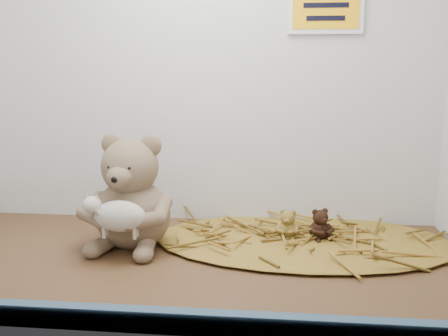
# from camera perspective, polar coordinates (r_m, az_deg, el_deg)

# --- Properties ---
(alcove_shell) EXTENTS (1.20, 0.60, 0.90)m
(alcove_shell) POSITION_cam_1_polar(r_m,az_deg,el_deg) (1.09, -3.92, 13.88)
(alcove_shell) COLOR #3D2A15
(alcove_shell) RESTS_ON ground
(front_rail) EXTENTS (1.19, 0.02, 0.04)m
(front_rail) POSITION_cam_1_polar(r_m,az_deg,el_deg) (0.82, -8.17, -16.80)
(front_rail) COLOR #384E6C
(front_rail) RESTS_ON shelf_floor
(straw_bed) EXTENTS (0.70, 0.40, 0.01)m
(straw_bed) POSITION_cam_1_polar(r_m,az_deg,el_deg) (1.19, 9.04, -8.11)
(straw_bed) COLOR brown
(straw_bed) RESTS_ON shelf_floor
(main_teddy) EXTENTS (0.23, 0.24, 0.26)m
(main_teddy) POSITION_cam_1_polar(r_m,az_deg,el_deg) (1.14, -10.49, -2.61)
(main_teddy) COLOR #79634A
(main_teddy) RESTS_ON shelf_floor
(toy_lamb) EXTENTS (0.14, 0.09, 0.09)m
(toy_lamb) POSITION_cam_1_polar(r_m,az_deg,el_deg) (1.07, -11.82, -5.40)
(toy_lamb) COLOR beige
(toy_lamb) RESTS_ON main_teddy
(mini_teddy_tan) EXTENTS (0.06, 0.07, 0.07)m
(mini_teddy_tan) POSITION_cam_1_polar(r_m,az_deg,el_deg) (1.18, 7.29, -6.21)
(mini_teddy_tan) COLOR olive
(mini_teddy_tan) RESTS_ON straw_bed
(mini_teddy_brown) EXTENTS (0.08, 0.08, 0.07)m
(mini_teddy_brown) POSITION_cam_1_polar(r_m,az_deg,el_deg) (1.18, 10.91, -6.15)
(mini_teddy_brown) COLOR black
(mini_teddy_brown) RESTS_ON straw_bed
(wall_sign) EXTENTS (0.16, 0.01, 0.11)m
(wall_sign) POSITION_cam_1_polar(r_m,az_deg,el_deg) (1.29, 11.56, 17.74)
(wall_sign) COLOR #E59E0B
(wall_sign) RESTS_ON back_wall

